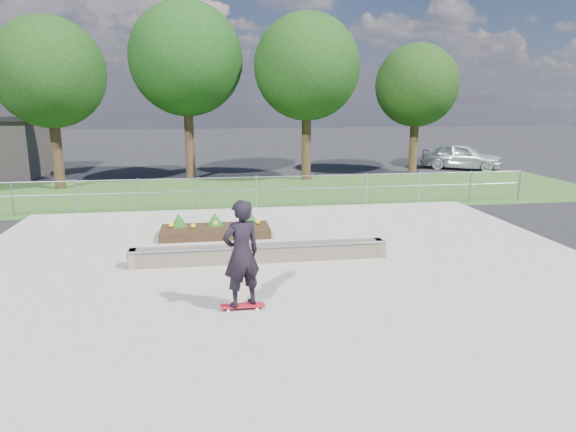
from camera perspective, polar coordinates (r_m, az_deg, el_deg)
The scene contains 12 objects.
ground at distance 10.95m, azimuth 0.16°, elevation -7.39°, with size 120.00×120.00×0.00m, color black.
grass_verge at distance 21.55m, azimuth -4.37°, elevation 2.69°, with size 30.00×8.00×0.02m, color #2A4E1F.
concrete_slab at distance 10.94m, azimuth 0.16°, elevation -7.24°, with size 15.00×15.00×0.06m, color gray.
fence at distance 17.98m, azimuth -3.54°, elevation 3.14°, with size 20.06×0.06×1.20m.
tree_far_left at distance 24.05m, azimuth -25.00°, elevation 14.22°, with size 4.55×4.55×7.15m.
tree_mid_left at distance 25.24m, azimuth -11.26°, elevation 16.73°, with size 5.25×5.25×8.25m.
tree_mid_right at distance 24.63m, azimuth 2.11°, elevation 16.18°, with size 4.90×4.90×7.70m.
tree_far_right at distance 27.76m, azimuth 14.11°, elevation 13.88°, with size 4.20×4.20×6.60m.
grind_ledge at distance 12.09m, azimuth -3.12°, elevation -4.12°, with size 6.00×0.44×0.43m.
planter_bed at distance 14.49m, azimuth -8.08°, elevation -1.44°, with size 3.00×1.20×0.61m.
skateboarder at distance 9.15m, azimuth -5.21°, elevation -4.22°, with size 0.84×0.71×2.03m.
parked_car at distance 30.11m, azimuth 18.73°, elevation 6.32°, with size 1.72×4.27×1.45m, color silver.
Camera 1 is at (-1.59, -10.15, 3.78)m, focal length 32.00 mm.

